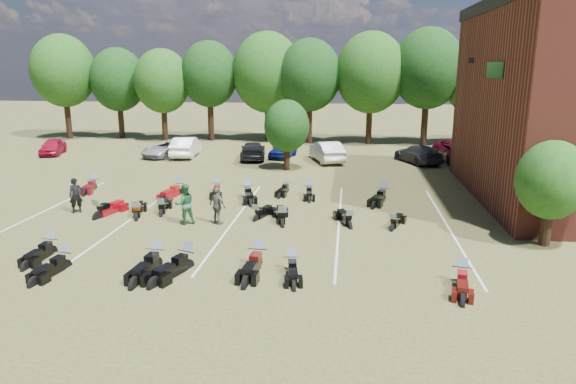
# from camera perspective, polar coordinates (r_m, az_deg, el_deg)

# --- Properties ---
(ground) EXTENTS (160.00, 160.00, 0.00)m
(ground) POSITION_cam_1_polar(r_m,az_deg,el_deg) (21.60, 0.18, -5.68)
(ground) COLOR brown
(ground) RESTS_ON ground
(car_0) EXTENTS (2.55, 4.11, 1.31)m
(car_0) POSITION_cam_1_polar(r_m,az_deg,el_deg) (46.97, -24.68, 4.59)
(car_0) COLOR maroon
(car_0) RESTS_ON ground
(car_1) EXTENTS (2.16, 5.02, 1.61)m
(car_1) POSITION_cam_1_polar(r_m,az_deg,el_deg) (42.57, -11.26, 4.96)
(car_1) COLOR white
(car_1) RESTS_ON ground
(car_2) EXTENTS (3.67, 5.10, 1.29)m
(car_2) POSITION_cam_1_polar(r_m,az_deg,el_deg) (42.94, -13.32, 4.72)
(car_2) COLOR #919399
(car_2) RESTS_ON ground
(car_3) EXTENTS (2.58, 4.89, 1.35)m
(car_3) POSITION_cam_1_polar(r_m,az_deg,el_deg) (40.71, -3.92, 4.61)
(car_3) COLOR black
(car_3) RESTS_ON ground
(car_4) EXTENTS (2.24, 4.01, 1.29)m
(car_4) POSITION_cam_1_polar(r_m,az_deg,el_deg) (41.38, -0.56, 4.75)
(car_4) COLOR navy
(car_4) RESTS_ON ground
(car_5) EXTENTS (3.10, 5.07, 1.58)m
(car_5) POSITION_cam_1_polar(r_m,az_deg,el_deg) (39.68, 4.32, 4.53)
(car_5) COLOR silver
(car_5) RESTS_ON ground
(car_6) EXTENTS (3.42, 6.01, 1.58)m
(car_6) POSITION_cam_1_polar(r_m,az_deg,el_deg) (41.62, 18.40, 4.30)
(car_6) COLOR #590518
(car_6) RESTS_ON ground
(car_7) EXTENTS (3.73, 5.10, 1.37)m
(car_7) POSITION_cam_1_polar(r_m,az_deg,el_deg) (40.25, 14.25, 4.12)
(car_7) COLOR #333338
(car_7) RESTS_ON ground
(person_black) EXTENTS (0.78, 0.73, 1.79)m
(person_black) POSITION_cam_1_polar(r_m,az_deg,el_deg) (27.79, -22.50, -0.37)
(person_black) COLOR black
(person_black) RESTS_ON ground
(person_green) EXTENTS (1.17, 1.08, 1.92)m
(person_green) POSITION_cam_1_polar(r_m,az_deg,el_deg) (24.35, -11.40, -1.32)
(person_green) COLOR #25633A
(person_green) RESTS_ON ground
(person_grey) EXTENTS (1.10, 0.97, 1.79)m
(person_grey) POSITION_cam_1_polar(r_m,az_deg,el_deg) (24.05, -7.85, -1.53)
(person_grey) COLOR #555349
(person_grey) RESTS_ON ground
(motorcycle_0) EXTENTS (0.74, 2.23, 1.23)m
(motorcycle_0) POSITION_cam_1_polar(r_m,az_deg,el_deg) (22.47, -24.77, -6.23)
(motorcycle_0) COLOR black
(motorcycle_0) RESTS_ON ground
(motorcycle_1) EXTENTS (0.94, 2.55, 1.40)m
(motorcycle_1) POSITION_cam_1_polar(r_m,az_deg,el_deg) (19.75, -14.35, -8.06)
(motorcycle_1) COLOR black
(motorcycle_1) RESTS_ON ground
(motorcycle_2) EXTENTS (1.00, 2.27, 1.22)m
(motorcycle_2) POSITION_cam_1_polar(r_m,az_deg,el_deg) (20.74, -23.51, -7.75)
(motorcycle_2) COLOR black
(motorcycle_2) RESTS_ON ground
(motorcycle_3) EXTENTS (1.57, 2.58, 1.37)m
(motorcycle_3) POSITION_cam_1_polar(r_m,az_deg,el_deg) (19.35, -11.15, -8.35)
(motorcycle_3) COLOR black
(motorcycle_3) RESTS_ON ground
(motorcycle_4) EXTENTS (0.96, 2.13, 1.15)m
(motorcycle_4) POSITION_cam_1_polar(r_m,az_deg,el_deg) (18.75, 0.44, -8.82)
(motorcycle_4) COLOR black
(motorcycle_4) RESTS_ON ground
(motorcycle_5) EXTENTS (0.96, 2.55, 1.39)m
(motorcycle_5) POSITION_cam_1_polar(r_m,az_deg,el_deg) (19.22, -3.33, -8.25)
(motorcycle_5) COLOR black
(motorcycle_5) RESTS_ON ground
(motorcycle_6) EXTENTS (1.07, 2.29, 1.23)m
(motorcycle_6) POSITION_cam_1_polar(r_m,az_deg,el_deg) (18.72, 18.65, -9.63)
(motorcycle_6) COLOR #420C09
(motorcycle_6) RESTS_ON ground
(motorcycle_7) EXTENTS (1.45, 2.60, 1.38)m
(motorcycle_7) POSITION_cam_1_polar(r_m,az_deg,el_deg) (26.60, -20.30, -2.78)
(motorcycle_7) COLOR maroon
(motorcycle_7) RESTS_ON ground
(motorcycle_8) EXTENTS (1.42, 2.53, 1.35)m
(motorcycle_8) POSITION_cam_1_polar(r_m,az_deg,el_deg) (25.85, -16.46, -2.94)
(motorcycle_8) COLOR black
(motorcycle_8) RESTS_ON ground
(motorcycle_9) EXTENTS (1.15, 2.35, 1.25)m
(motorcycle_9) POSITION_cam_1_polar(r_m,az_deg,el_deg) (26.20, -13.86, -2.55)
(motorcycle_9) COLOR black
(motorcycle_9) RESTS_ON ground
(motorcycle_10) EXTENTS (1.25, 2.13, 1.13)m
(motorcycle_10) POSITION_cam_1_polar(r_m,az_deg,el_deg) (24.69, -3.50, -3.17)
(motorcycle_10) COLOR black
(motorcycle_10) RESTS_ON ground
(motorcycle_11) EXTENTS (1.26, 2.59, 1.39)m
(motorcycle_11) POSITION_cam_1_polar(r_m,az_deg,el_deg) (23.83, -0.63, -3.78)
(motorcycle_11) COLOR black
(motorcycle_11) RESTS_ON ground
(motorcycle_12) EXTENTS (1.26, 2.12, 1.13)m
(motorcycle_12) POSITION_cam_1_polar(r_m,az_deg,el_deg) (23.72, 11.54, -4.15)
(motorcycle_12) COLOR black
(motorcycle_12) RESTS_ON ground
(motorcycle_13) EXTENTS (1.35, 2.34, 1.24)m
(motorcycle_13) POSITION_cam_1_polar(r_m,az_deg,el_deg) (23.76, 6.81, -3.94)
(motorcycle_13) COLOR black
(motorcycle_13) RESTS_ON ground
(motorcycle_14) EXTENTS (1.03, 2.33, 1.25)m
(motorcycle_14) POSITION_cam_1_polar(r_m,az_deg,el_deg) (32.98, -20.71, 0.32)
(motorcycle_14) COLOR #4B0A12
(motorcycle_14) RESTS_ON ground
(motorcycle_15) EXTENTS (1.22, 2.54, 1.36)m
(motorcycle_15) POSITION_cam_1_polar(r_m,az_deg,el_deg) (30.15, -12.06, -0.29)
(motorcycle_15) COLOR maroon
(motorcycle_15) RESTS_ON ground
(motorcycle_16) EXTENTS (1.48, 2.63, 1.40)m
(motorcycle_16) POSITION_cam_1_polar(r_m,az_deg,el_deg) (28.97, -4.55, -0.60)
(motorcycle_16) COLOR black
(motorcycle_16) RESTS_ON ground
(motorcycle_17) EXTENTS (1.10, 2.34, 1.26)m
(motorcycle_17) POSITION_cam_1_polar(r_m,az_deg,el_deg) (30.10, -7.80, -0.13)
(motorcycle_17) COLOR black
(motorcycle_17) RESTS_ON ground
(motorcycle_18) EXTENTS (0.97, 2.12, 1.14)m
(motorcycle_18) POSITION_cam_1_polar(r_m,az_deg,el_deg) (30.10, -0.14, 0.00)
(motorcycle_18) COLOR black
(motorcycle_18) RESTS_ON ground
(motorcycle_19) EXTENTS (0.85, 2.15, 1.17)m
(motorcycle_19) POSITION_cam_1_polar(r_m,az_deg,el_deg) (29.40, 2.34, -0.35)
(motorcycle_19) COLOR black
(motorcycle_19) RESTS_ON ground
(motorcycle_20) EXTENTS (1.54, 2.58, 1.37)m
(motorcycle_20) POSITION_cam_1_polar(r_m,az_deg,el_deg) (28.76, 10.49, -0.90)
(motorcycle_20) COLOR black
(motorcycle_20) RESTS_ON ground
(tree_line) EXTENTS (56.00, 6.00, 9.79)m
(tree_line) POSITION_cam_1_polar(r_m,az_deg,el_deg) (49.33, 2.96, 12.83)
(tree_line) COLOR black
(tree_line) RESTS_ON ground
(young_tree_near_building) EXTENTS (2.80, 2.80, 4.16)m
(young_tree_near_building) POSITION_cam_1_polar(r_m,az_deg,el_deg) (23.17, 27.26, 1.17)
(young_tree_near_building) COLOR black
(young_tree_near_building) RESTS_ON ground
(young_tree_midfield) EXTENTS (3.20, 3.20, 4.70)m
(young_tree_midfield) POSITION_cam_1_polar(r_m,az_deg,el_deg) (36.21, -0.15, 7.35)
(young_tree_midfield) COLOR black
(young_tree_midfield) RESTS_ON ground
(parking_lines) EXTENTS (20.10, 14.00, 0.01)m
(parking_lines) POSITION_cam_1_polar(r_m,az_deg,el_deg) (24.89, -5.91, -3.06)
(parking_lines) COLOR silver
(parking_lines) RESTS_ON ground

